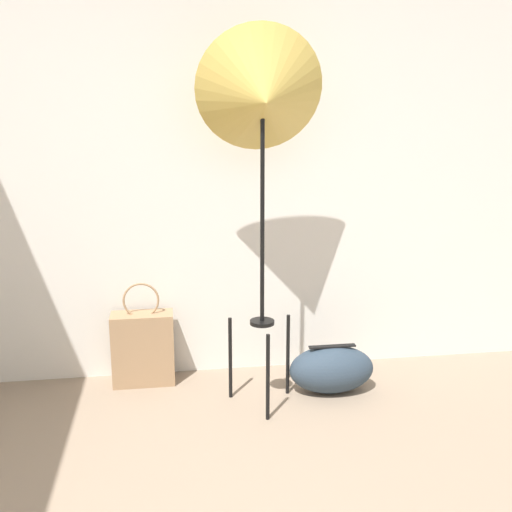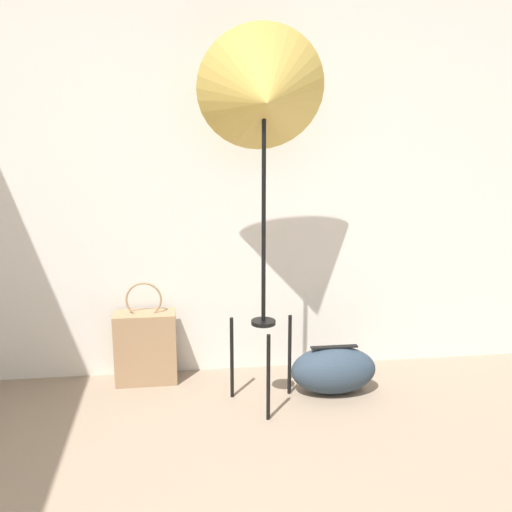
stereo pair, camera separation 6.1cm
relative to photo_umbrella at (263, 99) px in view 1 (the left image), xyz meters
name	(u,v)px [view 1 (the left image)]	position (x,y,z in m)	size (l,w,h in m)	color
wall_back	(218,155)	(-0.18, 0.50, -0.30)	(8.00, 0.05, 2.60)	silver
photo_umbrella	(263,99)	(0.00, 0.00, 0.00)	(0.65, 0.43, 1.96)	black
tote_bag	(143,347)	(-0.64, 0.35, -1.38)	(0.35, 0.17, 0.60)	#9E7A56
duffel_bag	(332,369)	(0.41, 0.08, -1.46)	(0.48, 0.27, 0.27)	#2D3D4C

